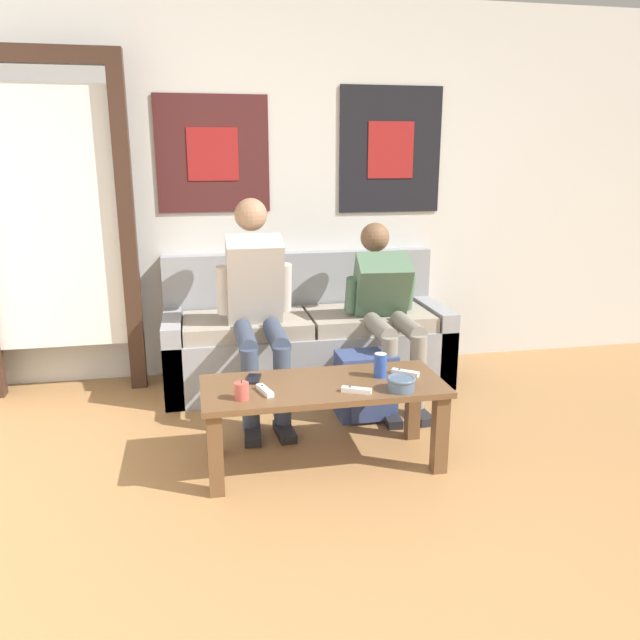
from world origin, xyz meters
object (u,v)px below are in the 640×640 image
(person_seated_adult, at_px, (257,298))
(drink_can_blue, at_px, (380,365))
(couch, at_px, (307,340))
(person_seated_teen, at_px, (386,304))
(game_controller_near_right, at_px, (356,390))
(cell_phone, at_px, (253,379))
(coffee_table, at_px, (323,399))
(game_controller_far_center, at_px, (265,390))
(backpack, at_px, (366,387))
(ceramic_bowl, at_px, (401,383))
(game_controller_near_left, at_px, (405,373))
(pillar_candle, at_px, (242,391))

(person_seated_adult, xyz_separation_m, drink_can_blue, (0.54, -0.81, -0.19))
(couch, xyz_separation_m, person_seated_teen, (0.46, -0.34, 0.32))
(game_controller_near_right, height_order, cell_phone, game_controller_near_right)
(coffee_table, bearing_deg, game_controller_far_center, -167.52)
(backpack, distance_m, cell_phone, 0.85)
(couch, xyz_separation_m, game_controller_near_right, (-0.00, -1.35, 0.15))
(couch, bearing_deg, ceramic_bowl, -81.03)
(game_controller_near_left, distance_m, cell_phone, 0.78)
(person_seated_teen, distance_m, cell_phone, 1.20)
(coffee_table, height_order, ceramic_bowl, ceramic_bowl)
(person_seated_teen, height_order, cell_phone, person_seated_teen)
(backpack, height_order, drink_can_blue, drink_can_blue)
(drink_can_blue, relative_size, game_controller_near_right, 0.86)
(game_controller_near_left, bearing_deg, game_controller_far_center, -172.06)
(backpack, bearing_deg, ceramic_bowl, -91.90)
(backpack, relative_size, drink_can_blue, 3.19)
(person_seated_teen, bearing_deg, game_controller_near_right, -114.36)
(person_seated_adult, bearing_deg, game_controller_near_right, -69.75)
(game_controller_near_left, distance_m, game_controller_far_center, 0.74)
(pillar_candle, bearing_deg, person_seated_teen, 44.60)
(pillar_candle, relative_size, game_controller_far_center, 0.63)
(person_seated_adult, height_order, drink_can_blue, person_seated_adult)
(pillar_candle, height_order, cell_phone, pillar_candle)
(ceramic_bowl, relative_size, game_controller_near_left, 1.04)
(ceramic_bowl, height_order, game_controller_near_right, ceramic_bowl)
(person_seated_adult, relative_size, drink_can_blue, 10.26)
(drink_can_blue, bearing_deg, game_controller_far_center, -170.22)
(cell_phone, bearing_deg, game_controller_near_right, -30.14)
(couch, bearing_deg, person_seated_adult, -136.36)
(game_controller_near_right, xyz_separation_m, cell_phone, (-0.47, 0.27, -0.01))
(couch, distance_m, game_controller_near_left, 1.21)
(pillar_candle, distance_m, game_controller_far_center, 0.13)
(drink_can_blue, relative_size, game_controller_near_left, 0.93)
(drink_can_blue, xyz_separation_m, game_controller_near_left, (0.13, -0.00, -0.05))
(game_controller_near_right, relative_size, cell_phone, 0.98)
(couch, relative_size, game_controller_far_center, 12.89)
(backpack, distance_m, ceramic_bowl, 0.74)
(person_seated_teen, height_order, ceramic_bowl, person_seated_teen)
(person_seated_adult, height_order, pillar_candle, person_seated_adult)
(coffee_table, height_order, game_controller_near_left, game_controller_near_left)
(drink_can_blue, bearing_deg, coffee_table, -172.91)
(couch, distance_m, pillar_candle, 1.44)
(drink_can_blue, bearing_deg, person_seated_adult, 123.84)
(person_seated_adult, relative_size, game_controller_near_left, 9.53)
(couch, relative_size, person_seated_teen, 1.74)
(coffee_table, relative_size, cell_phone, 8.16)
(person_seated_teen, relative_size, ceramic_bowl, 7.87)
(pillar_candle, bearing_deg, ceramic_bowl, -3.04)
(game_controller_near_left, bearing_deg, cell_phone, 173.82)
(coffee_table, height_order, cell_phone, cell_phone)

